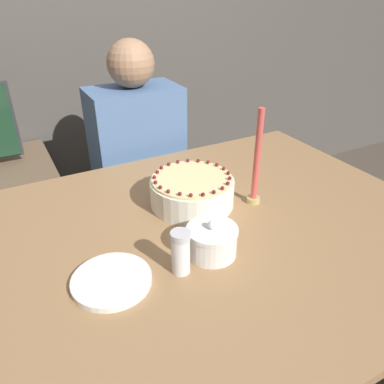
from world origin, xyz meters
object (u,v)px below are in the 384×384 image
sugar_shaker (181,252)px  candle (256,166)px  sugar_bowl (212,241)px  cake (192,191)px  person_man_blue_shirt (140,186)px

sugar_shaker → candle: candle is taller
sugar_bowl → candle: candle is taller
sugar_shaker → candle: bearing=27.3°
cake → sugar_bowl: bearing=-106.8°
cake → candle: candle is taller
sugar_bowl → candle: size_ratio=0.43×
person_man_blue_shirt → sugar_shaker: bearing=76.1°
sugar_bowl → person_man_blue_shirt: person_man_blue_shirt is taller
sugar_bowl → candle: (0.26, 0.16, 0.09)m
candle → sugar_shaker: bearing=-152.7°
sugar_bowl → person_man_blue_shirt: bearing=82.5°
sugar_bowl → sugar_shaker: (-0.11, -0.02, 0.02)m
cake → candle: bearing=-25.7°
cake → sugar_shaker: 0.33m
sugar_bowl → sugar_shaker: size_ratio=1.16×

